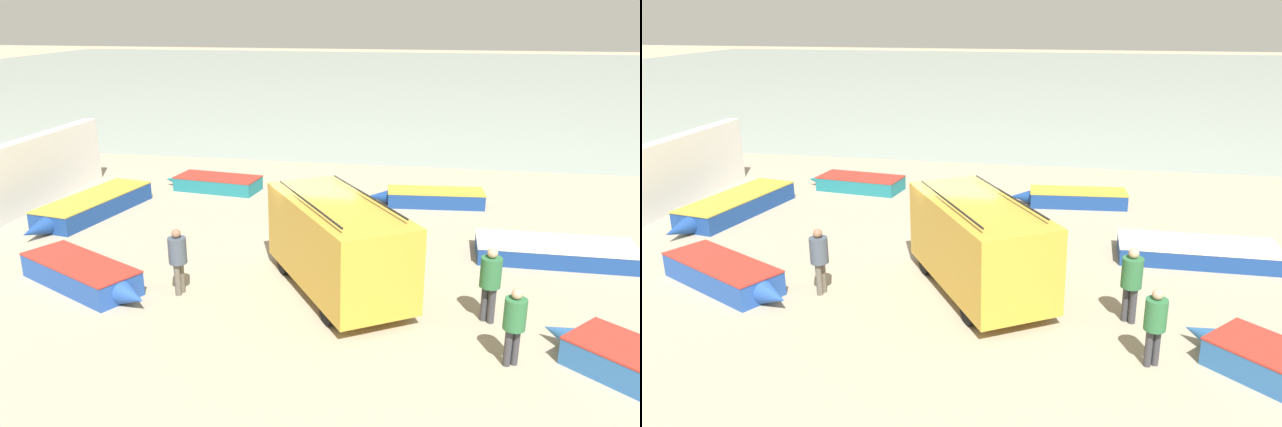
% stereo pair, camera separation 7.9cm
% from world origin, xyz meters
% --- Properties ---
extents(ground_plane, '(200.00, 200.00, 0.00)m').
position_xyz_m(ground_plane, '(0.00, 0.00, 0.00)').
color(ground_plane, tan).
extents(sea_water, '(120.00, 80.00, 0.01)m').
position_xyz_m(sea_water, '(0.00, 52.00, 0.00)').
color(sea_water, '#99A89E').
rests_on(sea_water, ground_plane).
extents(parked_van, '(4.41, 5.34, 2.49)m').
position_xyz_m(parked_van, '(0.90, -1.69, 1.29)').
color(parked_van, gold).
rests_on(parked_van, ground_plane).
extents(fishing_rowboat_0, '(4.29, 1.53, 0.57)m').
position_xyz_m(fishing_rowboat_0, '(3.16, 6.21, 0.28)').
color(fishing_rowboat_0, navy).
rests_on(fishing_rowboat_0, ground_plane).
extents(fishing_rowboat_1, '(5.37, 1.74, 0.52)m').
position_xyz_m(fishing_rowboat_1, '(6.87, 1.47, 0.26)').
color(fishing_rowboat_1, navy).
rests_on(fishing_rowboat_1, ground_plane).
extents(fishing_rowboat_2, '(4.35, 2.84, 0.66)m').
position_xyz_m(fishing_rowboat_2, '(-5.55, -2.70, 0.33)').
color(fishing_rowboat_2, '#234CA3').
rests_on(fishing_rowboat_2, ground_plane).
extents(fishing_rowboat_3, '(4.09, 1.81, 0.56)m').
position_xyz_m(fishing_rowboat_3, '(-5.35, 6.69, 0.28)').
color(fishing_rowboat_3, '#1E757F').
rests_on(fishing_rowboat_3, ground_plane).
extents(fishing_rowboat_5, '(3.13, 4.10, 0.58)m').
position_xyz_m(fishing_rowboat_5, '(-0.12, 3.46, 0.29)').
color(fishing_rowboat_5, '#1E757F').
rests_on(fishing_rowboat_5, ground_plane).
extents(fishing_rowboat_6, '(2.32, 5.70, 0.66)m').
position_xyz_m(fishing_rowboat_6, '(-8.52, 2.79, 0.33)').
color(fishing_rowboat_6, navy).
rests_on(fishing_rowboat_6, ground_plane).
extents(fisherman_0, '(0.44, 0.44, 1.69)m').
position_xyz_m(fisherman_0, '(4.92, -4.54, 1.01)').
color(fisherman_0, '#38383D').
rests_on(fisherman_0, ground_plane).
extents(fisherman_1, '(0.46, 0.46, 1.74)m').
position_xyz_m(fisherman_1, '(-2.97, -2.62, 1.04)').
color(fisherman_1, '#5B564C').
rests_on(fisherman_1, ground_plane).
extents(fisherman_2, '(0.48, 0.48, 1.82)m').
position_xyz_m(fisherman_2, '(4.58, -2.72, 1.09)').
color(fisherman_2, '#38383D').
rests_on(fisherman_2, ground_plane).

